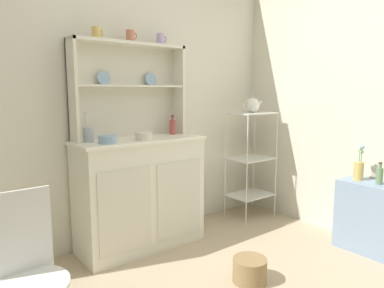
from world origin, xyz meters
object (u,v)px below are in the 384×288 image
at_px(hutch_shelf_unit, 128,83).
at_px(utensil_jar, 89,134).
at_px(flower_vase, 359,168).
at_px(porcelain_teapot, 252,105).
at_px(side_shelf_blue, 370,217).
at_px(oil_bottle, 380,175).
at_px(bakers_rack, 251,155).
at_px(floor_basket, 250,270).
at_px(cup_gold_0, 97,33).
at_px(jam_bottle, 173,127).
at_px(bowl_mixing_large, 107,139).
at_px(hutch_cabinet, 140,192).
at_px(wire_chair, 23,267).

relative_size(hutch_shelf_unit, utensil_jar, 4.38).
bearing_deg(flower_vase, porcelain_teapot, 99.23).
relative_size(side_shelf_blue, oil_bottle, 3.24).
xyz_separation_m(bakers_rack, floor_basket, (-0.96, -0.89, -0.57)).
distance_m(floor_basket, flower_vase, 1.28).
bearing_deg(cup_gold_0, jam_bottle, -3.09).
height_order(hutch_shelf_unit, floor_basket, hutch_shelf_unit).
height_order(bowl_mixing_large, flower_vase, bowl_mixing_large).
distance_m(side_shelf_blue, utensil_jar, 2.34).
bearing_deg(jam_bottle, hutch_shelf_unit, 168.61).
relative_size(hutch_cabinet, bowl_mixing_large, 7.91).
bearing_deg(bakers_rack, hutch_shelf_unit, 169.35).
bearing_deg(flower_vase, jam_bottle, 130.84).
bearing_deg(side_shelf_blue, bakers_rack, 98.18).
relative_size(side_shelf_blue, porcelain_teapot, 2.39).
xyz_separation_m(bowl_mixing_large, oil_bottle, (1.73, -1.20, -0.30)).
height_order(side_shelf_blue, oil_bottle, oil_bottle).
distance_m(cup_gold_0, flower_vase, 2.35).
height_order(hutch_shelf_unit, flower_vase, hutch_shelf_unit).
xyz_separation_m(hutch_shelf_unit, porcelain_teapot, (1.25, -0.24, -0.20)).
bearing_deg(bowl_mixing_large, jam_bottle, 12.87).
relative_size(hutch_shelf_unit, bowl_mixing_large, 7.37).
distance_m(cup_gold_0, porcelain_teapot, 1.65).
bearing_deg(utensil_jar, jam_bottle, 0.64).
bearing_deg(wire_chair, cup_gold_0, 44.41).
height_order(hutch_cabinet, bowl_mixing_large, bowl_mixing_large).
relative_size(cup_gold_0, porcelain_teapot, 0.37).
xyz_separation_m(side_shelf_blue, wire_chair, (-2.51, 0.36, 0.23)).
relative_size(side_shelf_blue, wire_chair, 0.67).
relative_size(floor_basket, utensil_jar, 1.04).
distance_m(utensil_jar, oil_bottle, 2.28).
bearing_deg(jam_bottle, wire_chair, -147.39).
distance_m(side_shelf_blue, floor_basket, 1.17).
xyz_separation_m(hutch_cabinet, utensil_jar, (-0.39, 0.08, 0.50)).
distance_m(floor_basket, bowl_mixing_large, 1.37).
distance_m(floor_basket, jam_bottle, 1.38).
distance_m(bakers_rack, bowl_mixing_large, 1.59).
bearing_deg(bowl_mixing_large, porcelain_teapot, 0.08).
height_order(hutch_shelf_unit, utensil_jar, hutch_shelf_unit).
height_order(cup_gold_0, porcelain_teapot, cup_gold_0).
distance_m(wire_chair, flower_vase, 2.53).
height_order(flower_vase, oil_bottle, flower_vase).
distance_m(bakers_rack, floor_basket, 1.42).
xyz_separation_m(hutch_cabinet, side_shelf_blue, (1.42, -1.23, -0.18)).
distance_m(flower_vase, oil_bottle, 0.17).
xyz_separation_m(bakers_rack, oil_bottle, (0.17, -1.20, -0.01)).
relative_size(side_shelf_blue, flower_vase, 1.92).
distance_m(bakers_rack, wire_chair, 2.48).
height_order(bakers_rack, wire_chair, bakers_rack).
height_order(wire_chair, flower_vase, flower_vase).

